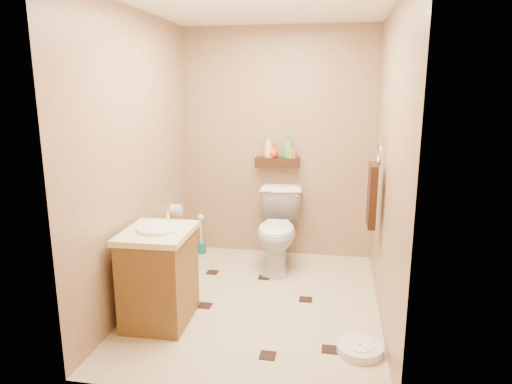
# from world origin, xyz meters

# --- Properties ---
(ground) EXTENTS (2.50, 2.50, 0.00)m
(ground) POSITION_xyz_m (0.00, 0.00, 0.00)
(ground) COLOR beige
(ground) RESTS_ON ground
(wall_back) EXTENTS (2.00, 0.04, 2.40)m
(wall_back) POSITION_xyz_m (0.00, 1.25, 1.20)
(wall_back) COLOR #A6805F
(wall_back) RESTS_ON ground
(wall_front) EXTENTS (2.00, 0.04, 2.40)m
(wall_front) POSITION_xyz_m (0.00, -1.25, 1.20)
(wall_front) COLOR #A6805F
(wall_front) RESTS_ON ground
(wall_left) EXTENTS (0.04, 2.50, 2.40)m
(wall_left) POSITION_xyz_m (-1.00, 0.00, 1.20)
(wall_left) COLOR #A6805F
(wall_left) RESTS_ON ground
(wall_right) EXTENTS (0.04, 2.50, 2.40)m
(wall_right) POSITION_xyz_m (1.00, 0.00, 1.20)
(wall_right) COLOR #A6805F
(wall_right) RESTS_ON ground
(ceiling) EXTENTS (2.00, 2.50, 0.02)m
(ceiling) POSITION_xyz_m (0.00, 0.00, 2.40)
(ceiling) COLOR white
(ceiling) RESTS_ON wall_back
(wall_shelf) EXTENTS (0.46, 0.14, 0.10)m
(wall_shelf) POSITION_xyz_m (0.00, 1.17, 1.02)
(wall_shelf) COLOR #3C1F10
(wall_shelf) RESTS_ON wall_back
(floor_accents) EXTENTS (1.28, 1.43, 0.01)m
(floor_accents) POSITION_xyz_m (0.03, -0.05, 0.00)
(floor_accents) COLOR black
(floor_accents) RESTS_ON ground
(toilet) EXTENTS (0.47, 0.79, 0.78)m
(toilet) POSITION_xyz_m (0.06, 0.83, 0.39)
(toilet) COLOR white
(toilet) RESTS_ON ground
(vanity) EXTENTS (0.51, 0.62, 0.85)m
(vanity) POSITION_xyz_m (-0.70, -0.42, 0.38)
(vanity) COLOR brown
(vanity) RESTS_ON ground
(bathroom_scale) EXTENTS (0.38, 0.38, 0.06)m
(bathroom_scale) POSITION_xyz_m (0.82, -0.62, 0.03)
(bathroom_scale) COLOR silver
(bathroom_scale) RESTS_ON ground
(toilet_brush) EXTENTS (0.10, 0.10, 0.44)m
(toilet_brush) POSITION_xyz_m (-0.82, 1.07, 0.16)
(toilet_brush) COLOR #175D5F
(toilet_brush) RESTS_ON ground
(towel_ring) EXTENTS (0.12, 0.30, 0.76)m
(towel_ring) POSITION_xyz_m (0.91, 0.25, 0.95)
(towel_ring) COLOR silver
(towel_ring) RESTS_ON wall_right
(toilet_paper) EXTENTS (0.12, 0.11, 0.12)m
(toilet_paper) POSITION_xyz_m (-0.94, 0.65, 0.60)
(toilet_paper) COLOR silver
(toilet_paper) RESTS_ON wall_left
(bottle_a) EXTENTS (0.13, 0.13, 0.23)m
(bottle_a) POSITION_xyz_m (-0.09, 1.17, 1.19)
(bottle_a) COLOR beige
(bottle_a) RESTS_ON wall_shelf
(bottle_b) EXTENTS (0.09, 0.08, 0.17)m
(bottle_b) POSITION_xyz_m (-0.08, 1.17, 1.15)
(bottle_b) COLOR gold
(bottle_b) RESTS_ON wall_shelf
(bottle_c) EXTENTS (0.13, 0.13, 0.14)m
(bottle_c) POSITION_xyz_m (-0.04, 1.17, 1.14)
(bottle_c) COLOR #EB401B
(bottle_c) RESTS_ON wall_shelf
(bottle_d) EXTENTS (0.11, 0.11, 0.24)m
(bottle_d) POSITION_xyz_m (0.11, 1.17, 1.19)
(bottle_d) COLOR green
(bottle_d) RESTS_ON wall_shelf
(bottle_e) EXTENTS (0.11, 0.11, 0.17)m
(bottle_e) POSITION_xyz_m (0.14, 1.17, 1.15)
(bottle_e) COLOR #CE8E44
(bottle_e) RESTS_ON wall_shelf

